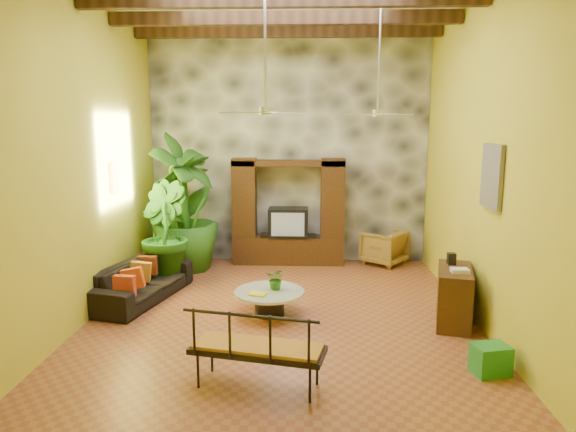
{
  "coord_description": "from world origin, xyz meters",
  "views": [
    {
      "loc": [
        0.38,
        -7.79,
        3.02
      ],
      "look_at": [
        0.1,
        0.2,
        1.58
      ],
      "focal_mm": 32.0,
      "sensor_mm": 36.0,
      "label": 1
    }
  ],
  "objects_px": {
    "ceiling_fan_front": "(265,96)",
    "ceiling_fan_back": "(378,101)",
    "coffee_table": "(269,299)",
    "side_console": "(454,296)",
    "tall_plant_b": "(163,233)",
    "tall_plant_c": "(185,213)",
    "sofa": "(141,281)",
    "entertainment_center": "(288,220)",
    "tall_plant_a": "(184,202)",
    "green_bin": "(491,359)",
    "wicker_armchair": "(384,247)",
    "iron_bench": "(257,346)"
  },
  "relations": [
    {
      "from": "ceiling_fan_front",
      "to": "ceiling_fan_back",
      "type": "distance_m",
      "value": 2.41
    },
    {
      "from": "coffee_table",
      "to": "side_console",
      "type": "bearing_deg",
      "value": -4.92
    },
    {
      "from": "tall_plant_b",
      "to": "tall_plant_c",
      "type": "bearing_deg",
      "value": 77.36
    },
    {
      "from": "sofa",
      "to": "coffee_table",
      "type": "bearing_deg",
      "value": -91.92
    },
    {
      "from": "ceiling_fan_front",
      "to": "tall_plant_b",
      "type": "bearing_deg",
      "value": 136.53
    },
    {
      "from": "tall_plant_b",
      "to": "side_console",
      "type": "xyz_separation_m",
      "value": [
        4.98,
        -1.85,
        -0.55
      ]
    },
    {
      "from": "entertainment_center",
      "to": "tall_plant_a",
      "type": "xyz_separation_m",
      "value": [
        -2.12,
        -0.61,
        0.47
      ]
    },
    {
      "from": "tall_plant_b",
      "to": "tall_plant_a",
      "type": "bearing_deg",
      "value": 76.57
    },
    {
      "from": "ceiling_fan_front",
      "to": "green_bin",
      "type": "xyz_separation_m",
      "value": [
        2.85,
        -1.46,
        -3.22
      ]
    },
    {
      "from": "tall_plant_a",
      "to": "side_console",
      "type": "xyz_separation_m",
      "value": [
        4.77,
        -2.76,
        -1.0
      ]
    },
    {
      "from": "tall_plant_c",
      "to": "green_bin",
      "type": "xyz_separation_m",
      "value": [
        4.77,
        -4.45,
        -1.02
      ]
    },
    {
      "from": "sofa",
      "to": "wicker_armchair",
      "type": "xyz_separation_m",
      "value": [
        4.56,
        2.48,
        0.05
      ]
    },
    {
      "from": "ceiling_fan_front",
      "to": "tall_plant_b",
      "type": "distance_m",
      "value": 3.81
    },
    {
      "from": "ceiling_fan_front",
      "to": "wicker_armchair",
      "type": "bearing_deg",
      "value": 57.25
    },
    {
      "from": "iron_bench",
      "to": "tall_plant_a",
      "type": "bearing_deg",
      "value": 123.97
    },
    {
      "from": "entertainment_center",
      "to": "wicker_armchair",
      "type": "height_order",
      "value": "entertainment_center"
    },
    {
      "from": "ceiling_fan_back",
      "to": "iron_bench",
      "type": "bearing_deg",
      "value": -116.51
    },
    {
      "from": "sofa",
      "to": "side_console",
      "type": "height_order",
      "value": "side_console"
    },
    {
      "from": "coffee_table",
      "to": "entertainment_center",
      "type": "bearing_deg",
      "value": 86.43
    },
    {
      "from": "sofa",
      "to": "coffee_table",
      "type": "relative_size",
      "value": 1.98
    },
    {
      "from": "coffee_table",
      "to": "iron_bench",
      "type": "bearing_deg",
      "value": -89.29
    },
    {
      "from": "wicker_armchair",
      "to": "iron_bench",
      "type": "height_order",
      "value": "iron_bench"
    },
    {
      "from": "ceiling_fan_front",
      "to": "green_bin",
      "type": "bearing_deg",
      "value": -27.1
    },
    {
      "from": "entertainment_center",
      "to": "iron_bench",
      "type": "height_order",
      "value": "entertainment_center"
    },
    {
      "from": "entertainment_center",
      "to": "tall_plant_c",
      "type": "xyz_separation_m",
      "value": [
        -2.12,
        -0.55,
        0.24
      ]
    },
    {
      "from": "sofa",
      "to": "ceiling_fan_front",
      "type": "bearing_deg",
      "value": -101.02
    },
    {
      "from": "ceiling_fan_back",
      "to": "tall_plant_a",
      "type": "distance_m",
      "value": 4.41
    },
    {
      "from": "ceiling_fan_back",
      "to": "side_console",
      "type": "height_order",
      "value": "ceiling_fan_back"
    },
    {
      "from": "wicker_armchair",
      "to": "tall_plant_c",
      "type": "xyz_separation_m",
      "value": [
        -4.2,
        -0.56,
        0.83
      ]
    },
    {
      "from": "entertainment_center",
      "to": "ceiling_fan_front",
      "type": "relative_size",
      "value": 1.29
    },
    {
      "from": "entertainment_center",
      "to": "green_bin",
      "type": "relative_size",
      "value": 5.67
    },
    {
      "from": "ceiling_fan_front",
      "to": "side_console",
      "type": "bearing_deg",
      "value": 3.38
    },
    {
      "from": "tall_plant_a",
      "to": "tall_plant_b",
      "type": "relative_size",
      "value": 1.45
    },
    {
      "from": "tall_plant_b",
      "to": "green_bin",
      "type": "height_order",
      "value": "tall_plant_b"
    },
    {
      "from": "iron_bench",
      "to": "side_console",
      "type": "distance_m",
      "value": 3.52
    },
    {
      "from": "tall_plant_c",
      "to": "green_bin",
      "type": "relative_size",
      "value": 5.7
    },
    {
      "from": "ceiling_fan_back",
      "to": "tall_plant_a",
      "type": "height_order",
      "value": "ceiling_fan_back"
    },
    {
      "from": "entertainment_center",
      "to": "sofa",
      "type": "height_order",
      "value": "entertainment_center"
    },
    {
      "from": "tall_plant_a",
      "to": "iron_bench",
      "type": "bearing_deg",
      "value": -68.16
    },
    {
      "from": "coffee_table",
      "to": "tall_plant_c",
      "type": "bearing_deg",
      "value": 126.72
    },
    {
      "from": "wicker_armchair",
      "to": "green_bin",
      "type": "xyz_separation_m",
      "value": [
        0.57,
        -5.01,
        -0.19
      ]
    },
    {
      "from": "tall_plant_a",
      "to": "side_console",
      "type": "height_order",
      "value": "tall_plant_a"
    },
    {
      "from": "entertainment_center",
      "to": "iron_bench",
      "type": "distance_m",
      "value": 5.5
    },
    {
      "from": "sofa",
      "to": "ceiling_fan_back",
      "type": "bearing_deg",
      "value": -68.41
    },
    {
      "from": "ceiling_fan_back",
      "to": "tall_plant_b",
      "type": "relative_size",
      "value": 0.95
    },
    {
      "from": "entertainment_center",
      "to": "tall_plant_c",
      "type": "distance_m",
      "value": 2.2
    },
    {
      "from": "sofa",
      "to": "green_bin",
      "type": "height_order",
      "value": "sofa"
    },
    {
      "from": "ceiling_fan_front",
      "to": "tall_plant_b",
      "type": "height_order",
      "value": "ceiling_fan_front"
    },
    {
      "from": "wicker_armchair",
      "to": "tall_plant_c",
      "type": "height_order",
      "value": "tall_plant_c"
    },
    {
      "from": "tall_plant_b",
      "to": "iron_bench",
      "type": "xyz_separation_m",
      "value": [
        2.17,
        -3.96,
        -0.45
      ]
    }
  ]
}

